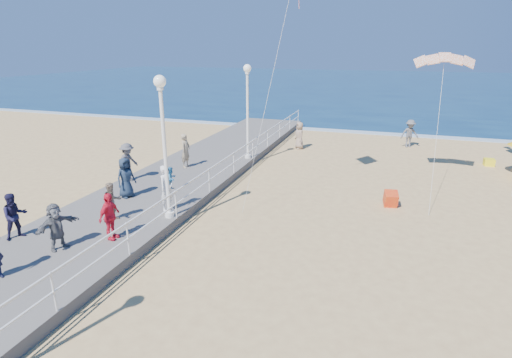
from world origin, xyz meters
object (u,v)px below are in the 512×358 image
(lamp_post_far, at_px, (247,102))
(woman_holding_toddler, at_px, (167,188))
(spectator_1, at_px, (112,202))
(beach_walker_a, at_px, (410,134))
(beach_chair_right, at_px, (489,162))
(spectator_7, at_px, (15,216))
(spectator_6, at_px, (186,151))
(spectator_5, at_px, (56,226))
(spectator_3, at_px, (110,217))
(lamp_post_mid, at_px, (164,134))
(spectator_4, at_px, (126,178))
(toddler_held, at_px, (171,178))
(box_kite, at_px, (391,200))
(beach_walker_c, at_px, (299,135))
(spectator_2, at_px, (128,162))

(lamp_post_far, distance_m, woman_holding_toddler, 8.78)
(spectator_1, bearing_deg, beach_walker_a, -9.07)
(lamp_post_far, bearing_deg, beach_chair_right, 17.55)
(lamp_post_far, height_order, spectator_7, lamp_post_far)
(beach_walker_a, bearing_deg, spectator_6, -159.07)
(spectator_5, height_order, spectator_7, spectator_7)
(spectator_7, bearing_deg, spectator_3, -46.73)
(spectator_5, xyz_separation_m, beach_walker_a, (11.22, 19.94, -0.23))
(lamp_post_mid, xyz_separation_m, spectator_4, (-2.84, 1.31, -2.38))
(spectator_4, bearing_deg, toddler_held, -82.45)
(spectator_4, height_order, spectator_5, spectator_4)
(spectator_4, height_order, spectator_6, spectator_6)
(toddler_held, bearing_deg, spectator_6, 32.19)
(lamp_post_mid, bearing_deg, spectator_3, -111.73)
(lamp_post_mid, xyz_separation_m, spectator_1, (-1.82, -0.95, -2.52))
(spectator_3, height_order, beach_chair_right, spectator_3)
(spectator_5, height_order, box_kite, spectator_5)
(woman_holding_toddler, xyz_separation_m, beach_walker_c, (2.42, 13.17, -0.41))
(spectator_7, height_order, beach_walker_a, spectator_7)
(spectator_4, bearing_deg, box_kite, -51.59)
(woman_holding_toddler, height_order, spectator_3, woman_holding_toddler)
(lamp_post_far, bearing_deg, box_kite, -27.47)
(spectator_1, relative_size, beach_walker_a, 0.78)
(spectator_7, xyz_separation_m, box_kite, (12.10, 8.01, -0.91))
(spectator_3, height_order, box_kite, spectator_3)
(spectator_4, bearing_deg, spectator_3, -130.95)
(lamp_post_mid, height_order, spectator_1, lamp_post_mid)
(beach_walker_a, bearing_deg, lamp_post_far, -161.11)
(lamp_post_mid, distance_m, spectator_6, 7.08)
(spectator_6, relative_size, beach_chair_right, 3.34)
(lamp_post_mid, relative_size, spectator_5, 3.40)
(beach_chair_right, bearing_deg, beach_walker_c, 177.76)
(spectator_4, bearing_deg, spectator_7, -173.80)
(spectator_2, relative_size, beach_walker_c, 1.01)
(spectator_1, relative_size, beach_walker_c, 0.81)
(woman_holding_toddler, relative_size, spectator_5, 1.19)
(toddler_held, bearing_deg, lamp_post_far, 7.73)
(spectator_2, distance_m, spectator_3, 6.40)
(lamp_post_mid, relative_size, spectator_4, 3.03)
(spectator_2, xyz_separation_m, spectator_7, (0.11, -6.48, -0.12))
(toddler_held, xyz_separation_m, beach_walker_c, (2.27, 13.02, -0.80))
(woman_holding_toddler, relative_size, toddler_held, 1.99)
(lamp_post_far, xyz_separation_m, spectator_2, (-4.12, -5.74, -2.33))
(spectator_4, height_order, beach_walker_a, spectator_4)
(toddler_held, height_order, spectator_3, toddler_held)
(spectator_6, height_order, beach_walker_a, spectator_6)
(spectator_2, height_order, beach_chair_right, spectator_2)
(spectator_4, relative_size, spectator_7, 1.09)
(beach_walker_a, height_order, beach_walker_c, beach_walker_a)
(woman_holding_toddler, distance_m, spectator_1, 2.08)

